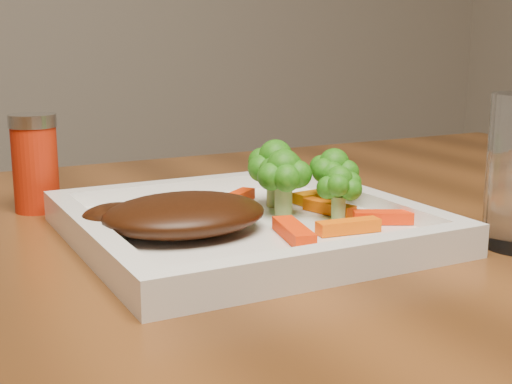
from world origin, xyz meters
name	(u,v)px	position (x,y,z in m)	size (l,w,h in m)	color
plate	(245,230)	(0.05, 0.22, 0.76)	(0.27, 0.27, 0.01)	white
steak	(185,214)	(-0.01, 0.21, 0.78)	(0.13, 0.10, 0.03)	#341607
broccoli_0	(275,168)	(0.10, 0.26, 0.80)	(0.06, 0.06, 0.07)	#336110
broccoli_1	(334,173)	(0.14, 0.23, 0.79)	(0.05, 0.05, 0.06)	#286510
broccoli_2	(339,185)	(0.12, 0.19, 0.79)	(0.04, 0.04, 0.06)	#397914
broccoli_3	(284,181)	(0.08, 0.22, 0.79)	(0.05, 0.05, 0.06)	#116B14
carrot_0	(348,226)	(0.10, 0.15, 0.77)	(0.05, 0.01, 0.01)	#FF5F04
carrot_1	(386,217)	(0.15, 0.16, 0.77)	(0.05, 0.01, 0.01)	#F92C04
carrot_2	(294,232)	(0.06, 0.16, 0.77)	(0.06, 0.02, 0.01)	#FD3004
carrot_3	(324,195)	(0.15, 0.25, 0.77)	(0.06, 0.02, 0.01)	orange
carrot_4	(237,198)	(0.07, 0.28, 0.77)	(0.05, 0.01, 0.01)	red
carrot_5	(329,208)	(0.12, 0.21, 0.77)	(0.05, 0.01, 0.01)	#F96004
spice_shaker	(35,163)	(-0.09, 0.39, 0.80)	(0.04, 0.04, 0.09)	#AC2009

